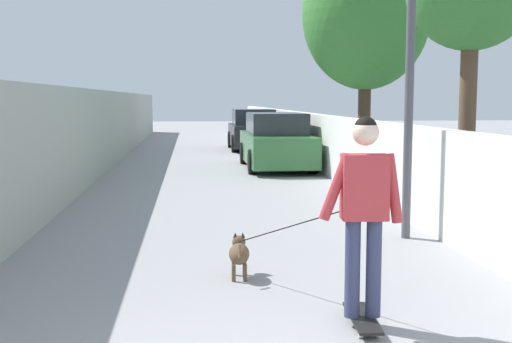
# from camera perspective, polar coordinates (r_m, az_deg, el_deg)

# --- Properties ---
(ground_plane) EXTENTS (80.00, 80.00, 0.00)m
(ground_plane) POSITION_cam_1_polar(r_m,az_deg,el_deg) (17.01, -3.75, -0.17)
(ground_plane) COLOR gray
(wall_left) EXTENTS (48.00, 0.30, 2.15)m
(wall_left) POSITION_cam_1_polar(r_m,az_deg,el_deg) (15.11, -14.77, 2.91)
(wall_left) COLOR #999E93
(wall_left) RESTS_ON ground
(fence_right) EXTENTS (48.00, 0.30, 1.50)m
(fence_right) POSITION_cam_1_polar(r_m,az_deg,el_deg) (15.35, 7.56, 1.90)
(fence_right) COLOR silver
(fence_right) RESTS_ON ground
(tree_right_near) EXTENTS (3.12, 3.12, 5.84)m
(tree_right_near) POSITION_cam_1_polar(r_m,az_deg,el_deg) (16.58, 9.56, 13.34)
(tree_right_near) COLOR #473523
(tree_right_near) RESTS_ON ground
(lamp_post) EXTENTS (0.36, 0.36, 4.10)m
(lamp_post) POSITION_cam_1_polar(r_m,az_deg,el_deg) (9.23, 13.33, 11.77)
(lamp_post) COLOR #4C4C51
(lamp_post) RESTS_ON ground
(skateboard) EXTENTS (0.81, 0.25, 0.08)m
(skateboard) POSITION_cam_1_polar(r_m,az_deg,el_deg) (5.77, 9.23, -12.50)
(skateboard) COLOR black
(skateboard) RESTS_ON ground
(person_skateboarder) EXTENTS (0.24, 0.71, 1.70)m
(person_skateboarder) POSITION_cam_1_polar(r_m,az_deg,el_deg) (5.53, 9.42, -2.52)
(person_skateboarder) COLOR #333859
(person_skateboarder) RESTS_ON skateboard
(dog) EXTENTS (1.94, 1.06, 1.06)m
(dog) POSITION_cam_1_polar(r_m,az_deg,el_deg) (7.11, -1.43, -7.08)
(dog) COLOR brown
(dog) RESTS_ON ground
(car_near) EXTENTS (4.39, 1.80, 1.54)m
(car_near) POSITION_cam_1_polar(r_m,az_deg,el_deg) (18.21, 1.78, 2.53)
(car_near) COLOR #336B38
(car_near) RESTS_ON ground
(car_far) EXTENTS (3.83, 1.80, 1.54)m
(car_far) POSITION_cam_1_polar(r_m,az_deg,el_deg) (24.93, -0.24, 3.55)
(car_far) COLOR black
(car_far) RESTS_ON ground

